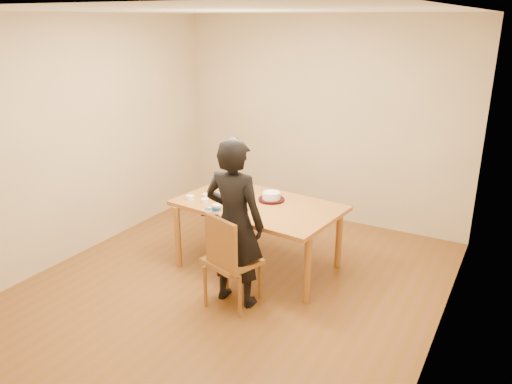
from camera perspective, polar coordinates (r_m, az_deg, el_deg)
The scene contains 16 objects.
room_shell at distance 5.06m, azimuth -0.71°, elevation 4.53°, with size 4.00×4.50×2.70m.
dining_table at distance 5.37m, azimuth 0.26°, elevation -1.56°, with size 1.73×1.03×0.04m, color brown.
dining_chair at distance 4.80m, azimuth -2.70°, elevation -7.87°, with size 0.45×0.45×0.04m, color brown.
cake_plate at distance 5.45m, azimuth 1.77°, elevation -0.86°, with size 0.29×0.29×0.02m, color red.
cake at distance 5.44m, azimuth 1.78°, elevation -0.45°, with size 0.20×0.20×0.06m, color white.
frosting_dome at distance 5.42m, azimuth 1.78°, elevation -0.00°, with size 0.19×0.19×0.03m, color white.
frosting_tub at distance 5.13m, azimuth -4.53°, elevation -1.88°, with size 0.09×0.09×0.08m, color white.
frosting_lid at distance 5.24m, azimuth -5.35°, elevation -1.89°, with size 0.09×0.09×0.01m, color #184BA1.
frosting_dollop at distance 5.23m, azimuth -5.36°, elevation -1.76°, with size 0.04×0.04×0.02m, color white.
ramekin_green at distance 5.43m, azimuth -5.87°, elevation -0.96°, with size 0.08×0.08×0.04m, color white.
ramekin_yellow at distance 5.58m, azimuth -5.73°, elevation -0.39°, with size 0.08×0.08×0.04m, color white.
ramekin_multi at distance 5.53m, azimuth -7.54°, elevation -0.62°, with size 0.09×0.09×0.04m, color white.
candy_box_pink at distance 5.85m, azimuth -2.30°, elevation 0.54°, with size 0.12×0.06×0.02m, color #D832AD.
candy_box_green at distance 5.85m, azimuth -2.32°, elevation 0.75°, with size 0.14×0.07×0.02m, color green.
spatula at distance 5.06m, azimuth -5.34°, elevation -2.66°, with size 0.17×0.02×0.01m, color black.
person at distance 4.68m, azimuth -2.48°, elevation -3.57°, with size 0.60×0.39×1.65m, color black.
Camera 1 is at (2.45, -3.90, 2.63)m, focal length 35.00 mm.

